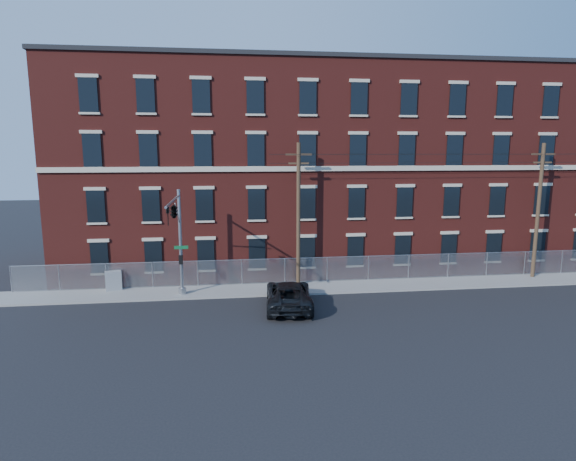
# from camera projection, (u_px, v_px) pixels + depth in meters

# --- Properties ---
(ground) EXTENTS (140.00, 140.00, 0.00)m
(ground) POSITION_uv_depth(u_px,v_px,m) (279.00, 315.00, 28.01)
(ground) COLOR black
(ground) RESTS_ON ground
(sidewalk) EXTENTS (65.00, 3.00, 0.12)m
(sidewalk) POSITION_uv_depth(u_px,v_px,m) (435.00, 283.00, 34.36)
(sidewalk) COLOR gray
(sidewalk) RESTS_ON ground
(mill_building) EXTENTS (55.30, 14.32, 16.30)m
(mill_building) POSITION_uv_depth(u_px,v_px,m) (397.00, 167.00, 41.72)
(mill_building) COLOR maroon
(mill_building) RESTS_ON ground
(chain_link_fence) EXTENTS (59.06, 0.06, 1.85)m
(chain_link_fence) POSITION_uv_depth(u_px,v_px,m) (429.00, 266.00, 35.46)
(chain_link_fence) COLOR #A5A8AD
(chain_link_fence) RESTS_ON ground
(traffic_signal_mast) EXTENTS (0.90, 6.75, 7.00)m
(traffic_signal_mast) POSITION_uv_depth(u_px,v_px,m) (176.00, 221.00, 28.49)
(traffic_signal_mast) COLOR #9EA0A5
(traffic_signal_mast) RESTS_ON ground
(utility_pole_near) EXTENTS (1.80, 0.28, 10.00)m
(utility_pole_near) POSITION_uv_depth(u_px,v_px,m) (298.00, 212.00, 32.83)
(utility_pole_near) COLOR #4A3825
(utility_pole_near) RESTS_ON ground
(utility_pole_mid) EXTENTS (1.80, 0.28, 10.00)m
(utility_pole_mid) POSITION_uv_depth(u_px,v_px,m) (538.00, 208.00, 35.03)
(utility_pole_mid) COLOR #4A3825
(utility_pole_mid) RESTS_ON ground
(overhead_wires) EXTENTS (40.00, 0.62, 0.62)m
(overhead_wires) POSITION_uv_depth(u_px,v_px,m) (543.00, 157.00, 34.39)
(overhead_wires) COLOR black
(overhead_wires) RESTS_ON ground
(pickup_truck) EXTENTS (3.21, 6.09, 1.63)m
(pickup_truck) POSITION_uv_depth(u_px,v_px,m) (289.00, 294.00, 29.18)
(pickup_truck) COLOR black
(pickup_truck) RESTS_ON ground
(utility_cabinet) EXTENTS (1.16, 0.79, 1.32)m
(utility_cabinet) POSITION_uv_depth(u_px,v_px,m) (113.00, 281.00, 32.42)
(utility_cabinet) COLOR #929598
(utility_cabinet) RESTS_ON sidewalk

